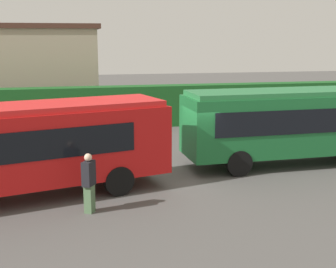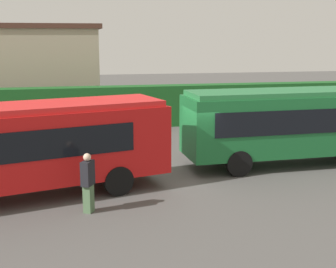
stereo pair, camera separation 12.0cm
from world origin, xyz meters
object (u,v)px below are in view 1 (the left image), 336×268
Objects in this scene: traffic_cone at (200,129)px; person_center at (89,182)px; bus_red at (13,146)px; bus_green at (294,122)px.

person_center is at bearing -121.60° from traffic_cone.
bus_green is (10.73, 2.12, 0.01)m from bus_red.
person_center reaches higher than traffic_cone.
bus_red reaches higher than traffic_cone.
bus_green is at bearing -3.42° from bus_red.
bus_green is 9.30m from person_center.
bus_red is 17.28× the size of traffic_cone.
bus_green is at bearing 53.24° from person_center.
bus_red is 5.71× the size of person_center.
bus_red reaches higher than person_center.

